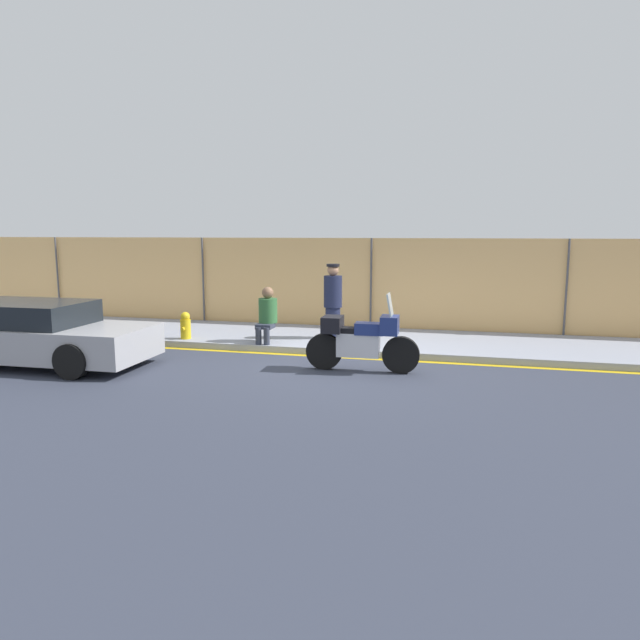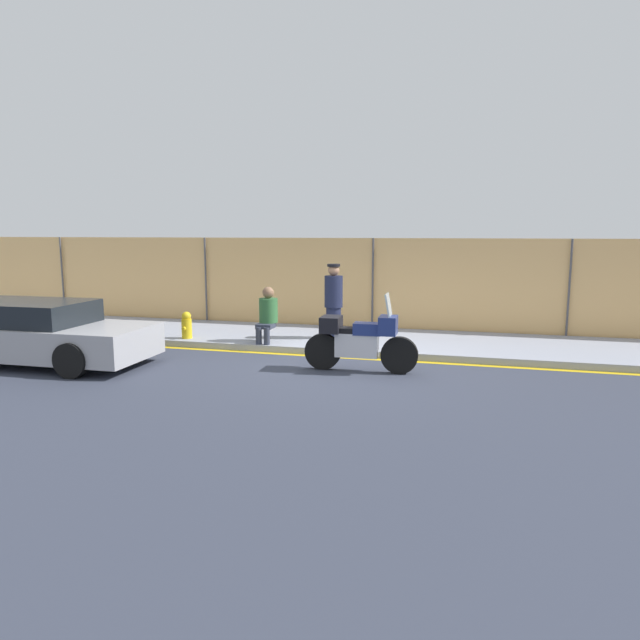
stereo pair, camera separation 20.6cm
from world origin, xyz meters
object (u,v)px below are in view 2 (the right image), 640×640
at_px(motorcycle, 360,340).
at_px(person_seated_on_curb, 268,312).
at_px(officer_standing, 334,301).
at_px(fire_hydrant, 187,325).
at_px(parked_car_far_background, 32,333).

relative_size(motorcycle, person_seated_on_curb, 1.73).
xyz_separation_m(motorcycle, person_seated_on_curb, (-2.41, 1.59, 0.22)).
height_order(officer_standing, person_seated_on_curb, officer_standing).
bearing_deg(fire_hydrant, person_seated_on_curb, 2.70).
bearing_deg(person_seated_on_curb, motorcycle, -33.47).
height_order(motorcycle, officer_standing, officer_standing).
distance_m(parked_car_far_background, fire_hydrant, 3.25).
bearing_deg(fire_hydrant, motorcycle, -18.93).
xyz_separation_m(officer_standing, fire_hydrant, (-3.29, -0.91, -0.57)).
bearing_deg(person_seated_on_curb, officer_standing, 31.87).
height_order(motorcycle, fire_hydrant, motorcycle).
bearing_deg(parked_car_far_background, motorcycle, 7.92).
relative_size(motorcycle, parked_car_far_background, 0.45).
distance_m(officer_standing, person_seated_on_curb, 1.57).
bearing_deg(fire_hydrant, parked_car_far_background, -129.34).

